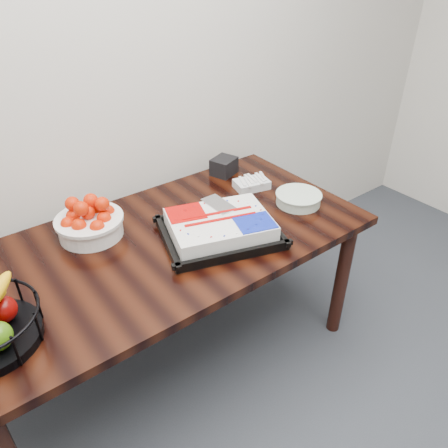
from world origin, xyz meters
TOP-DOWN VIEW (x-y plane):
  - table at (0.00, 2.00)m, footprint 1.80×0.90m
  - cake_tray at (0.21, 1.88)m, footprint 0.58×0.51m
  - tangerine_bowl at (-0.23, 2.22)m, footprint 0.29×0.29m
  - plate_stack at (0.69, 1.87)m, footprint 0.23×0.23m
  - fork_bag at (0.61, 2.13)m, footprint 0.19×0.15m
  - napkin_box at (0.59, 2.35)m, footprint 0.16×0.15m

SIDE VIEW (x-z plane):
  - table at x=0.00m, z-range 0.29..1.04m
  - fork_bag at x=0.61m, z-range 0.75..0.80m
  - plate_stack at x=0.69m, z-range 0.75..0.81m
  - cake_tray at x=0.21m, z-range 0.75..0.85m
  - napkin_box at x=0.59m, z-range 0.75..0.84m
  - tangerine_bowl at x=-0.23m, z-range 0.74..0.92m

